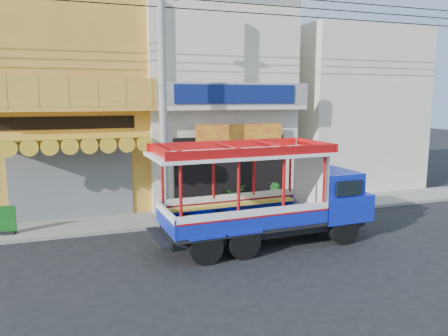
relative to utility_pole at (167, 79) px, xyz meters
The scene contains 11 objects.
ground 6.08m from the utility_pole, 75.53° to the right, with size 90.00×90.00×0.00m, color black.
sidewalk 5.09m from the utility_pole, 39.41° to the left, with size 30.00×2.00×0.12m, color slate.
shophouse_left 5.70m from the utility_pole, 124.03° to the left, with size 6.00×7.50×8.24m.
shophouse_right 5.54m from the utility_pole, 58.56° to the left, with size 6.00×6.75×8.24m.
party_pilaster 1.87m from the utility_pole, 95.46° to the left, with size 0.35×0.30×8.00m, color beige.
filler_building_right 10.98m from the utility_pole, 25.50° to the left, with size 6.00×6.00×7.60m, color beige.
utility_pole is the anchor object (origin of this frame).
songthaew_truck 5.32m from the utility_pole, 45.25° to the right, with size 6.76×2.51×3.11m.
green_sign 6.90m from the utility_pole, behind, with size 0.60×0.34×0.91m.
potted_plant_a 5.23m from the utility_pole, 18.25° to the left, with size 0.90×0.78×1.00m, color #1C5518.
potted_plant_b 6.33m from the utility_pole, ahead, with size 0.53×0.43×0.97m, color #1C5518.
Camera 1 is at (-3.86, -11.23, 4.44)m, focal length 35.00 mm.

